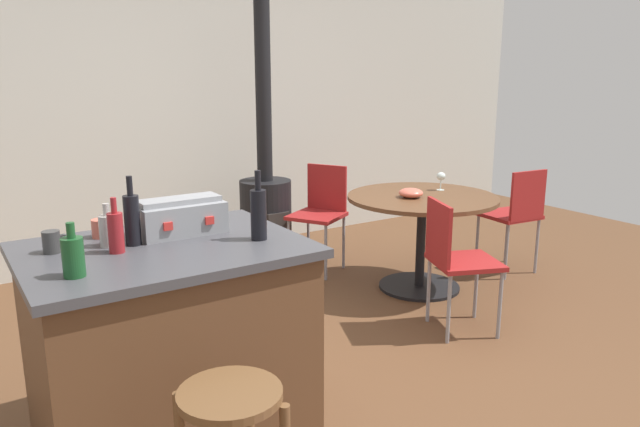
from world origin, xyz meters
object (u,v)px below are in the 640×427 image
Objects in this scene: dining_table at (422,217)px; bottle_4 at (73,256)px; folding_chair_left at (320,209)px; wine_glass at (441,177)px; cup_0 at (102,228)px; bottle_3 at (108,230)px; bottle_2 at (259,213)px; folding_chair_far at (515,212)px; cup_1 at (52,242)px; toolbox at (180,217)px; kitchen_island at (170,343)px; folding_chair_near at (455,255)px; wood_stove at (266,204)px; bottle_0 at (116,231)px; serving_bowl at (411,193)px; bottle_1 at (132,219)px.

dining_table is 5.53× the size of bottle_4.
folding_chair_left is 6.11× the size of wine_glass.
bottle_3 is at bearing -94.36° from cup_0.
bottle_2 is at bearing -152.58° from dining_table.
folding_chair_far is 3.41m from cup_0.
cup_0 reaches higher than folding_chair_far.
bottle_4 is at bearing -158.91° from wine_glass.
cup_0 is 1.10× the size of cup_1.
bottle_2 is at bearing -48.33° from toolbox.
cup_1 is (-0.22, 0.03, -0.03)m from bottle_3.
kitchen_island is 1.36× the size of folding_chair_near.
bottle_3 is at bearing -163.73° from dining_table.
cup_1 is at bearing 159.96° from kitchen_island.
bottle_2 is at bearing -118.69° from wood_stove.
serving_bowl is (2.36, 0.84, -0.24)m from bottle_0.
wine_glass is (2.15, 1.06, -0.20)m from bottle_2.
bottle_4 is 0.36m from cup_1.
wood_stove is (-0.35, 1.88, 0.03)m from folding_chair_near.
kitchen_island is 2.43m from dining_table.
folding_chair_left is 2.53m from cup_0.
bottle_4 is at bearing -157.68° from serving_bowl.
bottle_4 is (-2.30, -1.87, 0.48)m from folding_chair_left.
bottle_1 is 2.41m from serving_bowl.
folding_chair_left is 2.81× the size of bottle_2.
serving_bowl is (0.27, -0.81, 0.25)m from folding_chair_left.
cup_0 is 0.66× the size of serving_bowl.
folding_chair_near is at bearing -4.05° from cup_0.
toolbox is at bearing 16.07° from bottle_1.
cup_1 is at bearing -171.43° from folding_chair_far.
folding_chair_near is at bearing 3.41° from bottle_0.
wine_glass is (2.73, 0.64, -0.12)m from cup_0.
bottle_3 is 0.92× the size of bottle_4.
wine_glass is at bearing 51.68° from folding_chair_near.
wine_glass is 0.80× the size of serving_bowl.
bottle_4 is at bearing -152.68° from kitchen_island.
cup_0 is (-2.11, 0.15, 0.45)m from folding_chair_near.
toolbox is at bearing 131.67° from bottle_2.
kitchen_island is at bearing -159.97° from wine_glass.
dining_table is at bearing -0.43° from serving_bowl.
wine_glass is (2.95, 1.14, -0.16)m from bottle_4.
wood_stove is 9.44× the size of bottle_0.
bottle_0 is at bearing -140.49° from bottle_1.
bottle_0 is 0.27m from cup_1.
folding_chair_near is 1.64m from bottle_2.
toolbox reaches higher than cup_0.
bottle_3 is at bearing 92.66° from bottle_0.
serving_bowl is at bearing 171.48° from folding_chair_far.
bottle_0 is at bearing -160.48° from serving_bowl.
toolbox is 2.16m from serving_bowl.
bottle_0 reaches higher than serving_bowl.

